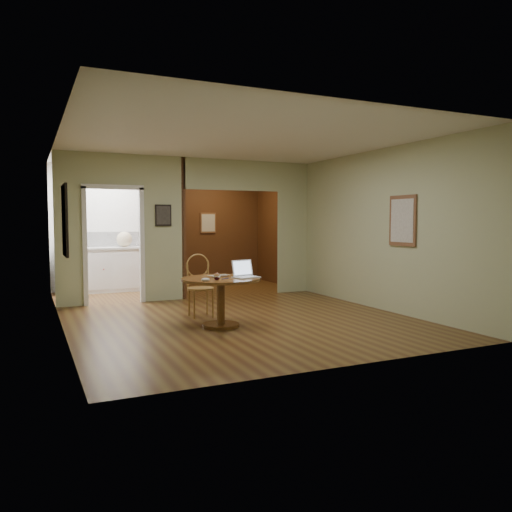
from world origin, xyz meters
name	(u,v)px	position (x,y,z in m)	size (l,w,h in m)	color
floor	(246,322)	(0.00, 0.00, 0.00)	(5.00, 5.00, 0.00)	#472814
room_shell	(162,232)	(-0.47, 3.10, 1.29)	(5.20, 7.50, 5.00)	silver
dining_table	(221,291)	(-0.46, -0.15, 0.51)	(1.11, 1.11, 0.70)	brown
chair	(200,282)	(-0.48, 0.74, 0.54)	(0.43, 0.43, 0.98)	#A7823B
open_laptop	(245,273)	(-0.12, -0.23, 0.76)	(0.39, 0.38, 0.24)	silver
closed_laptop	(221,276)	(-0.41, -0.03, 0.71)	(0.32, 0.21, 0.03)	#AFAFB4
mouse	(205,280)	(-0.78, -0.44, 0.72)	(0.11, 0.06, 0.05)	silver
wine_glass	(217,276)	(-0.59, -0.36, 0.75)	(0.09, 0.09, 0.10)	white
pen	(225,278)	(-0.44, -0.28, 0.70)	(0.01, 0.01, 0.15)	#0B1652
kitchen_cabinet	(109,269)	(-1.35, 4.20, 0.47)	(2.06, 0.60, 0.94)	white
grocery_bag	(124,239)	(-1.02, 4.20, 1.10)	(0.33, 0.28, 0.33)	beige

